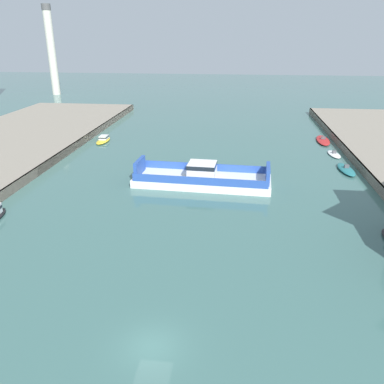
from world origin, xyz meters
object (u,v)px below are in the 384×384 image
at_px(moored_boat_upstream_a, 346,169).
at_px(smokestack_distant_b, 51,48).
at_px(chain_ferry, 202,178).
at_px(moored_boat_far_right, 334,154).
at_px(moored_boat_near_right, 103,139).
at_px(moored_boat_far_left, 323,140).

xyz_separation_m(moored_boat_upstream_a, smokestack_distant_b, (-82.12, 76.42, 15.45)).
bearing_deg(chain_ferry, moored_boat_far_right, 38.33).
bearing_deg(moored_boat_near_right, chain_ferry, -45.21).
height_order(moored_boat_near_right, moored_boat_far_left, moored_boat_near_right).
relative_size(chain_ferry, moored_boat_near_right, 3.25).
height_order(moored_boat_near_right, smokestack_distant_b, smokestack_distant_b).
xyz_separation_m(moored_boat_far_right, moored_boat_upstream_a, (-0.02, -8.85, 0.09)).
xyz_separation_m(moored_boat_near_right, moored_boat_far_left, (43.82, 5.00, -0.15)).
xyz_separation_m(moored_boat_far_left, moored_boat_far_right, (0.12, -9.69, -0.07)).
bearing_deg(chain_ferry, moored_boat_near_right, 134.79).
distance_m(moored_boat_far_left, moored_boat_far_right, 9.70).
xyz_separation_m(chain_ferry, smokestack_distant_b, (-60.12, 84.97, 14.71)).
bearing_deg(moored_boat_far_left, moored_boat_far_right, -89.28).
bearing_deg(chain_ferry, moored_boat_far_left, 51.07).
relative_size(moored_boat_far_left, moored_boat_upstream_a, 1.25).
bearing_deg(moored_boat_far_right, moored_boat_near_right, 173.90).
bearing_deg(moored_boat_upstream_a, moored_boat_far_right, 89.88).
distance_m(moored_boat_near_right, moored_boat_far_right, 44.20).
height_order(moored_boat_upstream_a, smokestack_distant_b, smokestack_distant_b).
height_order(moored_boat_far_right, smokestack_distant_b, smokestack_distant_b).
xyz_separation_m(moored_boat_near_right, smokestack_distant_b, (-38.19, 62.88, 15.32)).
xyz_separation_m(chain_ferry, moored_boat_near_right, (-21.93, 22.10, -0.61)).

